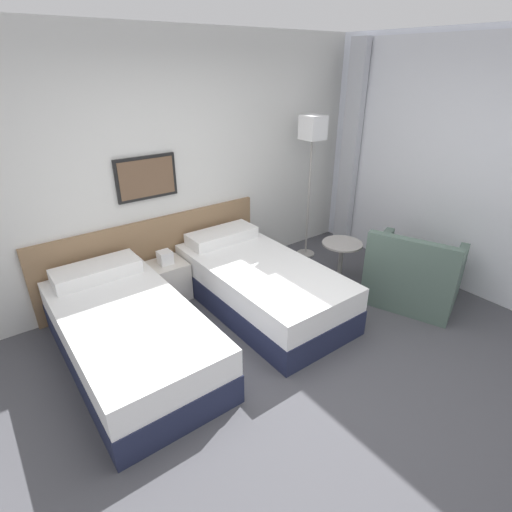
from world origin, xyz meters
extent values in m
plane|color=#47474C|center=(0.00, 0.00, 0.00)|extent=(16.00, 16.00, 0.00)
cube|color=silver|center=(0.00, 2.13, 1.35)|extent=(10.00, 0.06, 2.70)
cube|color=#846647|center=(-0.26, 2.08, 0.43)|extent=(2.57, 0.04, 0.86)
cube|color=black|center=(-0.26, 2.09, 1.31)|extent=(0.64, 0.03, 0.44)
cube|color=brown|center=(-0.26, 2.07, 1.31)|extent=(0.58, 0.01, 0.38)
cube|color=white|center=(2.58, -0.20, 1.35)|extent=(0.06, 4.60, 2.70)
cube|color=silver|center=(2.54, -0.20, 1.32)|extent=(0.03, 4.24, 2.64)
cube|color=#B7BAC1|center=(2.45, 1.75, 1.32)|extent=(0.10, 0.24, 2.64)
cube|color=#1E233D|center=(-0.97, 1.07, 0.13)|extent=(0.99, 1.96, 0.27)
cube|color=white|center=(-0.97, 1.07, 0.39)|extent=(0.98, 1.94, 0.24)
cube|color=white|center=(-0.97, 1.82, 0.57)|extent=(0.80, 0.34, 0.13)
cube|color=#1E233D|center=(0.45, 1.07, 0.13)|extent=(0.99, 1.96, 0.27)
cube|color=white|center=(0.45, 1.07, 0.39)|extent=(0.98, 1.94, 0.24)
cube|color=white|center=(0.45, 1.82, 0.57)|extent=(0.80, 0.34, 0.13)
cube|color=beige|center=(-0.26, 1.84, 0.21)|extent=(0.41, 0.37, 0.43)
cube|color=white|center=(-0.26, 1.84, 0.50)|extent=(0.14, 0.14, 0.14)
cylinder|color=#9E9993|center=(1.72, 1.74, 0.01)|extent=(0.24, 0.24, 0.02)
cylinder|color=#9E9993|center=(1.72, 1.74, 0.77)|extent=(0.02, 0.02, 1.51)
cube|color=white|center=(1.72, 1.74, 1.67)|extent=(0.25, 0.25, 0.28)
cylinder|color=gray|center=(1.47, 0.91, 0.01)|extent=(0.30, 0.30, 0.01)
cylinder|color=gray|center=(1.47, 0.91, 0.26)|extent=(0.05, 0.05, 0.50)
cylinder|color=gray|center=(1.47, 0.91, 0.52)|extent=(0.45, 0.45, 0.02)
cube|color=#4C6056|center=(1.89, 0.22, 0.23)|extent=(1.08, 1.12, 0.45)
cube|color=#4C6056|center=(1.55, 0.10, 0.64)|extent=(0.40, 0.87, 0.38)
cube|color=#4C6056|center=(2.03, -0.15, 0.54)|extent=(0.69, 0.33, 0.18)
cube|color=#4C6056|center=(1.75, 0.60, 0.54)|extent=(0.69, 0.33, 0.18)
camera|label=1|loc=(-1.77, -1.78, 2.38)|focal=28.00mm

